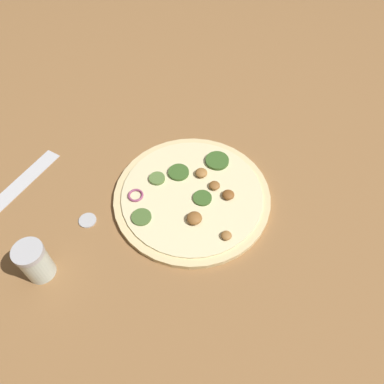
# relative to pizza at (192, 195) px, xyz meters

# --- Properties ---
(ground_plane) EXTENTS (3.00, 3.00, 0.00)m
(ground_plane) POSITION_rel_pizza_xyz_m (-0.00, -0.00, -0.01)
(ground_plane) COLOR olive
(pizza) EXTENTS (0.34, 0.34, 0.03)m
(pizza) POSITION_rel_pizza_xyz_m (0.00, 0.00, 0.00)
(pizza) COLOR beige
(pizza) RESTS_ON ground_plane
(spice_jar) EXTENTS (0.06, 0.06, 0.09)m
(spice_jar) POSITION_rel_pizza_xyz_m (-0.33, 0.07, 0.04)
(spice_jar) COLOR silver
(spice_jar) RESTS_ON ground_plane
(loose_cap) EXTENTS (0.04, 0.04, 0.01)m
(loose_cap) POSITION_rel_pizza_xyz_m (-0.20, 0.11, -0.00)
(loose_cap) COLOR #B2B2B7
(loose_cap) RESTS_ON ground_plane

